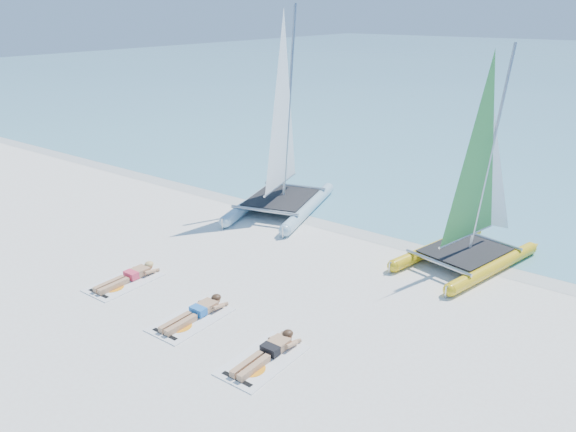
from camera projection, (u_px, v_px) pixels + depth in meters
name	position (u px, v px, depth m)	size (l,w,h in m)	color
ground	(241.00, 298.00, 13.29)	(140.00, 140.00, 0.00)	white
wet_sand_strip	(358.00, 228.00, 17.41)	(140.00, 1.40, 0.01)	beige
catamaran_blue	(282.00, 150.00, 18.48)	(3.67, 5.45, 6.80)	#A4C7D8
catamaran_yellow	(481.00, 194.00, 14.74)	(2.95, 4.72, 5.85)	gold
towel_a	(124.00, 282.00, 14.01)	(1.00, 1.85, 0.02)	white
sunbather_a	(130.00, 276.00, 14.11)	(0.37, 1.73, 0.26)	tan
towel_b	(191.00, 320.00, 12.34)	(1.00, 1.85, 0.02)	white
sunbather_b	(197.00, 312.00, 12.45)	(0.37, 1.73, 0.26)	tan
towel_c	(263.00, 360.00, 10.92)	(1.00, 1.85, 0.02)	white
sunbather_c	(269.00, 351.00, 11.03)	(0.37, 1.73, 0.26)	tan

